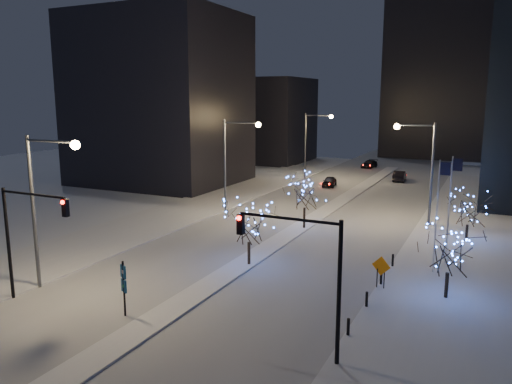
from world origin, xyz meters
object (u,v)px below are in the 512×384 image
Objects in this scene: car_mid at (400,176)px; holiday_tree_median_near at (249,223)px; car_far at (369,164)px; holiday_tree_plaza_near at (449,250)px; street_lamp_east at (423,160)px; street_lamp_w_far at (312,137)px; car_near at (329,182)px; traffic_signal_west at (24,227)px; holiday_tree_plaza_far at (469,209)px; street_lamp_w_near at (44,192)px; traffic_signal_east at (307,264)px; wayfinding_sign at (124,283)px; construction_sign at (381,269)px; street_lamp_w_mid at (233,153)px; holiday_tree_median_far at (305,192)px.

holiday_tree_median_near reaches higher than car_mid.
holiday_tree_plaza_near reaches higher than car_far.
street_lamp_east is at bearing 102.82° from holiday_tree_plaza_near.
car_mid is at bearing 103.48° from holiday_tree_plaza_near.
car_mid is at bearing 17.95° from street_lamp_w_far.
holiday_tree_median_near is (-9.58, -18.16, -3.18)m from street_lamp_east.
car_near reaches higher than car_far.
street_lamp_w_far is 1.43× the size of traffic_signal_west.
holiday_tree_plaza_far is (11.03, -30.47, 2.19)m from car_mid.
traffic_signal_east is at bearing -3.21° from street_lamp_w_near.
car_near is at bearing 84.26° from street_lamp_w_near.
street_lamp_w_near reaches higher than traffic_signal_west.
traffic_signal_east is at bearing 23.86° from wayfinding_sign.
car_near is at bearing 127.06° from construction_sign.
car_mid is (-6.47, 26.07, -5.68)m from street_lamp_east.
traffic_signal_west is 2.14× the size of wayfinding_sign.
street_lamp_w_mid is at bearing -171.04° from street_lamp_east.
wayfinding_sign is (6.95, -26.00, -4.49)m from street_lamp_w_mid.
construction_sign is (18.74, 11.32, -3.33)m from traffic_signal_west.
traffic_signal_west reaches higher than car_near.
street_lamp_w_mid is at bearing 159.94° from holiday_tree_median_far.
traffic_signal_west is 1.44× the size of holiday_tree_median_near.
street_lamp_w_far is 29.08m from street_lamp_east.
street_lamp_east reaches higher than car_mid.
holiday_tree_median_near is (-8.44, 10.85, -1.49)m from traffic_signal_east.
car_near is 0.90× the size of holiday_tree_plaza_far.
wayfinding_sign reaches higher than car_near.
wayfinding_sign is at bearing -81.71° from car_far.
street_lamp_w_near is 2.05× the size of holiday_tree_median_near.
construction_sign is at bearing -76.07° from car_near.
holiday_tree_plaza_near reaches higher than holiday_tree_plaza_far.
traffic_signal_west is at bearing -76.04° from street_lamp_w_near.
car_far is 0.96× the size of holiday_tree_plaza_near.
street_lamp_w_mid reaches higher than construction_sign.
holiday_tree_plaza_far is at bearing -56.76° from car_near.
car_near is 28.72m from holiday_tree_plaza_far.
holiday_tree_median_far is at bearing -71.65° from street_lamp_w_far.
street_lamp_w_near is 2.14× the size of car_mid.
car_near is (-14.50, 16.96, -5.76)m from street_lamp_east.
street_lamp_east is 29.08m from traffic_signal_east.
holiday_tree_median_far reaches higher than holiday_tree_plaza_far.
street_lamp_east is at bearing 62.17° from holiday_tree_median_near.
street_lamp_w_far is at bearing 13.64° from car_mid.
holiday_tree_plaza_near reaches higher than car_near.
construction_sign is at bearing 94.19° from car_mid.
holiday_tree_plaza_near is (23.23, 9.51, -3.31)m from street_lamp_w_near.
construction_sign is (-4.35, -14.28, -1.53)m from holiday_tree_plaza_far.
construction_sign is at bearing -89.33° from street_lamp_east.
traffic_signal_east reaches higher than holiday_tree_median_far.
street_lamp_w_mid is at bearing 90.00° from street_lamp_w_near.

